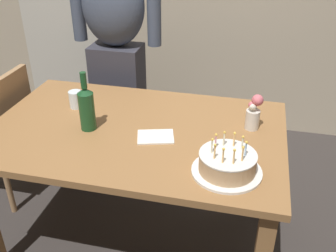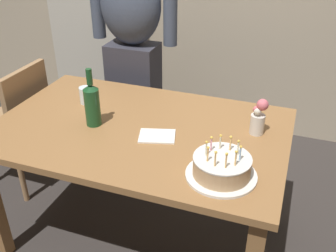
{
  "view_description": "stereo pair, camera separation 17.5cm",
  "coord_description": "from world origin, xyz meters",
  "px_view_note": "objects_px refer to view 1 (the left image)",
  "views": [
    {
      "loc": [
        0.56,
        -1.62,
        1.73
      ],
      "look_at": [
        0.2,
        -0.11,
        0.84
      ],
      "focal_mm": 41.27,
      "sensor_mm": 36.0,
      "label": 1
    },
    {
      "loc": [
        0.72,
        -1.57,
        1.73
      ],
      "look_at": [
        0.2,
        -0.11,
        0.84
      ],
      "focal_mm": 41.27,
      "sensor_mm": 36.0,
      "label": 2
    }
  ],
  "objects_px": {
    "wine_bottle": "(87,108)",
    "flower_vase": "(254,113)",
    "napkin_stack": "(156,137)",
    "dining_chair": "(2,127)",
    "person_man_bearded": "(116,52)",
    "water_glass_near": "(76,99)",
    "birthday_cake": "(227,164)"
  },
  "relations": [
    {
      "from": "water_glass_near",
      "to": "dining_chair",
      "type": "bearing_deg",
      "value": 176.51
    },
    {
      "from": "napkin_stack",
      "to": "flower_vase",
      "type": "xyz_separation_m",
      "value": [
        0.45,
        0.2,
        0.08
      ]
    },
    {
      "from": "wine_bottle",
      "to": "napkin_stack",
      "type": "bearing_deg",
      "value": -1.18
    },
    {
      "from": "birthday_cake",
      "to": "napkin_stack",
      "type": "xyz_separation_m",
      "value": [
        -0.37,
        0.21,
        -0.04
      ]
    },
    {
      "from": "wine_bottle",
      "to": "water_glass_near",
      "type": "bearing_deg",
      "value": 128.48
    },
    {
      "from": "napkin_stack",
      "to": "dining_chair",
      "type": "xyz_separation_m",
      "value": [
        -1.07,
        0.25,
        -0.23
      ]
    },
    {
      "from": "dining_chair",
      "to": "water_glass_near",
      "type": "bearing_deg",
      "value": 86.51
    },
    {
      "from": "water_glass_near",
      "to": "person_man_bearded",
      "type": "xyz_separation_m",
      "value": [
        0.04,
        0.57,
        0.09
      ]
    },
    {
      "from": "flower_vase",
      "to": "dining_chair",
      "type": "relative_size",
      "value": 0.22
    },
    {
      "from": "napkin_stack",
      "to": "flower_vase",
      "type": "relative_size",
      "value": 0.93
    },
    {
      "from": "water_glass_near",
      "to": "person_man_bearded",
      "type": "relative_size",
      "value": 0.06
    },
    {
      "from": "birthday_cake",
      "to": "person_man_bearded",
      "type": "bearing_deg",
      "value": 130.52
    },
    {
      "from": "wine_bottle",
      "to": "dining_chair",
      "type": "height_order",
      "value": "wine_bottle"
    },
    {
      "from": "water_glass_near",
      "to": "flower_vase",
      "type": "distance_m",
      "value": 0.98
    },
    {
      "from": "wine_bottle",
      "to": "person_man_bearded",
      "type": "distance_m",
      "value": 0.79
    },
    {
      "from": "flower_vase",
      "to": "water_glass_near",
      "type": "bearing_deg",
      "value": 179.06
    },
    {
      "from": "flower_vase",
      "to": "person_man_bearded",
      "type": "xyz_separation_m",
      "value": [
        -0.94,
        0.59,
        0.05
      ]
    },
    {
      "from": "napkin_stack",
      "to": "dining_chair",
      "type": "height_order",
      "value": "dining_chair"
    },
    {
      "from": "wine_bottle",
      "to": "flower_vase",
      "type": "height_order",
      "value": "wine_bottle"
    },
    {
      "from": "flower_vase",
      "to": "dining_chair",
      "type": "height_order",
      "value": "flower_vase"
    },
    {
      "from": "birthday_cake",
      "to": "person_man_bearded",
      "type": "height_order",
      "value": "person_man_bearded"
    },
    {
      "from": "birthday_cake",
      "to": "flower_vase",
      "type": "distance_m",
      "value": 0.42
    },
    {
      "from": "wine_bottle",
      "to": "flower_vase",
      "type": "xyz_separation_m",
      "value": [
        0.81,
        0.19,
        -0.03
      ]
    },
    {
      "from": "person_man_bearded",
      "to": "dining_chair",
      "type": "bearing_deg",
      "value": 42.42
    },
    {
      "from": "napkin_stack",
      "to": "dining_chair",
      "type": "relative_size",
      "value": 0.2
    },
    {
      "from": "person_man_bearded",
      "to": "dining_chair",
      "type": "distance_m",
      "value": 0.88
    },
    {
      "from": "birthday_cake",
      "to": "water_glass_near",
      "type": "bearing_deg",
      "value": 154.57
    },
    {
      "from": "wine_bottle",
      "to": "napkin_stack",
      "type": "xyz_separation_m",
      "value": [
        0.35,
        -0.01,
        -0.12
      ]
    },
    {
      "from": "water_glass_near",
      "to": "dining_chair",
      "type": "relative_size",
      "value": 0.11
    },
    {
      "from": "napkin_stack",
      "to": "person_man_bearded",
      "type": "bearing_deg",
      "value": 121.45
    },
    {
      "from": "birthday_cake",
      "to": "flower_vase",
      "type": "bearing_deg",
      "value": 77.93
    },
    {
      "from": "napkin_stack",
      "to": "person_man_bearded",
      "type": "height_order",
      "value": "person_man_bearded"
    }
  ]
}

